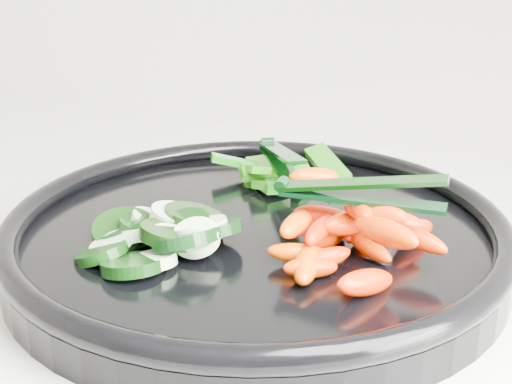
% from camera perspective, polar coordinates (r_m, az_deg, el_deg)
% --- Properties ---
extents(veggie_tray, '(0.45, 0.45, 0.04)m').
position_cam_1_polar(veggie_tray, '(0.53, -0.00, -3.47)').
color(veggie_tray, black).
rests_on(veggie_tray, counter).
extents(cucumber_pile, '(0.12, 0.12, 0.04)m').
position_cam_1_polar(cucumber_pile, '(0.51, -7.55, -3.23)').
color(cucumber_pile, black).
rests_on(cucumber_pile, veggie_tray).
extents(carrot_pile, '(0.13, 0.15, 0.06)m').
position_cam_1_polar(carrot_pile, '(0.49, 7.52, -3.30)').
color(carrot_pile, '#FF4300').
rests_on(carrot_pile, veggie_tray).
extents(pepper_pile, '(0.13, 0.10, 0.03)m').
position_cam_1_polar(pepper_pile, '(0.63, 1.83, 1.41)').
color(pepper_pile, '#1C700A').
rests_on(pepper_pile, veggie_tray).
extents(tong_carrot, '(0.11, 0.03, 0.02)m').
position_cam_1_polar(tong_carrot, '(0.47, 8.02, 0.09)').
color(tong_carrot, black).
rests_on(tong_carrot, carrot_pile).
extents(tong_pepper, '(0.08, 0.10, 0.02)m').
position_cam_1_polar(tong_pepper, '(0.61, 1.95, 2.77)').
color(tong_pepper, black).
rests_on(tong_pepper, pepper_pile).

